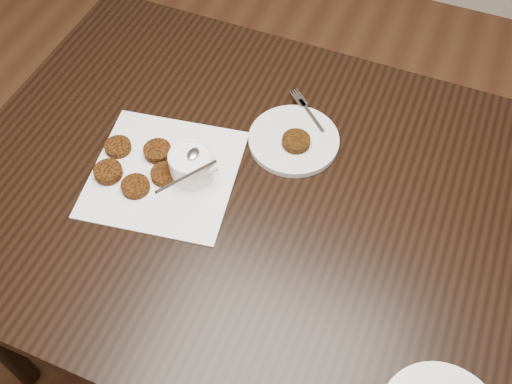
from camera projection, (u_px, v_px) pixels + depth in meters
floor at (251, 367)px, 1.78m from camera, size 4.00×4.00×0.00m
table at (292, 285)px, 1.53m from camera, size 1.51×0.97×0.75m
napkin at (164, 173)px, 1.27m from camera, size 0.36×0.36×0.00m
sauce_ramekin at (190, 155)px, 1.21m from camera, size 0.15×0.15×0.13m
patty_cluster at (139, 163)px, 1.27m from camera, size 0.25×0.25×0.02m
plate_with_patty at (294, 138)px, 1.31m from camera, size 0.29×0.29×0.03m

